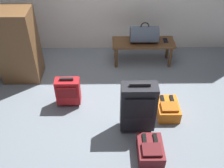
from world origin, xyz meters
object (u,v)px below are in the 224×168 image
Objects in this scene: suitcase_small_red at (68,91)px; backpack_orange at (168,109)px; duffel_bag_slate at (144,34)px; cell_phone at (165,40)px; suitcase_upright_charcoal at (138,107)px; side_cabinet at (17,46)px; backpack_maroon at (150,150)px; bench at (143,45)px.

suitcase_small_red reaches higher than backpack_orange.
cell_phone is (0.36, 0.03, -0.13)m from duffel_bag_slate.
backpack_orange is at bearing -8.86° from suitcase_small_red.
cell_phone is 0.20× the size of suitcase_upright_charcoal.
suitcase_upright_charcoal is 1.01m from suitcase_small_red.
side_cabinet is (-2.10, 0.86, 0.46)m from backpack_orange.
backpack_maroon is 2.39m from side_cabinet.
side_cabinet is (-1.89, -0.35, 0.02)m from duffel_bag_slate.
duffel_bag_slate is at bearing 86.97° from backpack_maroon.
suitcase_upright_charcoal reaches higher than suitcase_small_red.
suitcase_upright_charcoal is at bearing -98.43° from bench.
bench is 1.93m from side_cabinet.
suitcase_upright_charcoal is 2.01m from side_cabinet.
duffel_bag_slate is at bearing 81.53° from suitcase_upright_charcoal.
bench is 6.94× the size of cell_phone.
duffel_bag_slate is at bearing 42.20° from suitcase_small_red.
bench is 1.48m from suitcase_upright_charcoal.
bench is 1.25m from backpack_orange.
backpack_orange is (0.21, -1.21, -0.24)m from bench.
suitcase_upright_charcoal is at bearing -98.47° from duffel_bag_slate.
side_cabinet is at bearing -169.38° from duffel_bag_slate.
bench is at bearing -175.38° from cell_phone.
duffel_bag_slate reaches higher than cell_phone.
duffel_bag_slate reaches higher than backpack_maroon.
cell_phone is 0.13× the size of side_cabinet.
cell_phone is (0.36, 0.03, 0.07)m from bench.
suitcase_upright_charcoal is (-0.58, -1.49, -0.03)m from cell_phone.
suitcase_small_red is (-1.11, -1.01, -0.10)m from bench.
suitcase_upright_charcoal is 1.60× the size of suitcase_small_red.
backpack_orange is at bearing -80.00° from bench.
side_cabinet reaches higher than cell_phone.
suitcase_small_red reaches higher than bench.
duffel_bag_slate reaches higher than backpack_orange.
backpack_maroon is 0.35× the size of side_cabinet.
cell_phone is at bearing 4.62° from bench.
backpack_maroon is (-0.10, -1.87, -0.44)m from duffel_bag_slate.
suitcase_small_red is 1.06m from side_cabinet.
backpack_maroon is at bearing -40.17° from side_cabinet.
backpack_orange is 0.35× the size of side_cabinet.
duffel_bag_slate is 1.53m from suitcase_small_red.
cell_phone is 0.38× the size of backpack_orange.
backpack_maroon is 0.72m from backpack_orange.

